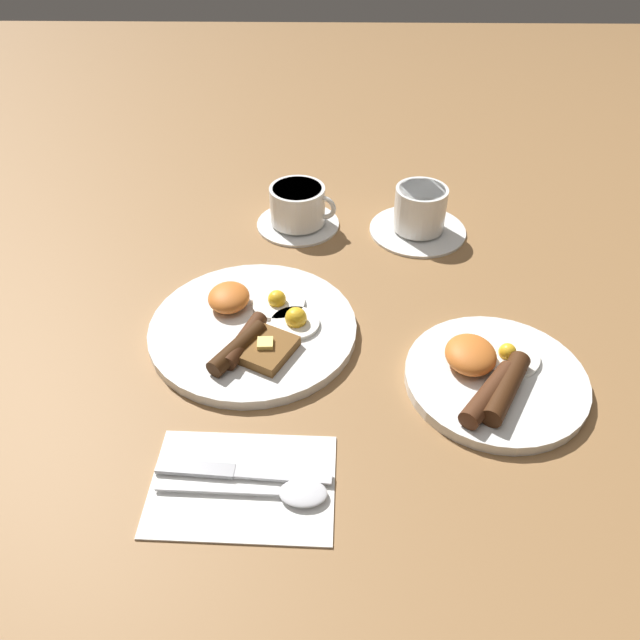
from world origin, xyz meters
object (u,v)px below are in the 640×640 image
(teacup_near, at_px, (298,208))
(spoon, at_px, (286,492))
(breakfast_plate_far, at_px, (493,376))
(teacup_far, at_px, (419,214))
(breakfast_plate_near, at_px, (253,327))
(knife, at_px, (233,471))

(teacup_near, height_order, spoon, teacup_near)
(breakfast_plate_far, bearing_deg, teacup_far, -170.88)
(breakfast_plate_far, height_order, teacup_far, teacup_far)
(breakfast_plate_near, bearing_deg, teacup_near, 170.01)
(spoon, bearing_deg, teacup_near, 93.10)
(teacup_near, bearing_deg, breakfast_plate_far, 34.90)
(breakfast_plate_far, relative_size, teacup_far, 1.40)
(teacup_near, relative_size, knife, 0.73)
(breakfast_plate_near, xyz_separation_m, spoon, (0.26, 0.06, -0.00))
(breakfast_plate_near, relative_size, knife, 1.47)
(teacup_near, distance_m, spoon, 0.54)
(spoon, bearing_deg, breakfast_plate_near, 104.92)
(teacup_near, height_order, knife, teacup_near)
(breakfast_plate_near, relative_size, breakfast_plate_far, 1.25)
(breakfast_plate_near, bearing_deg, knife, 0.10)
(teacup_far, xyz_separation_m, knife, (0.50, -0.25, -0.03))
(breakfast_plate_near, distance_m, teacup_near, 0.29)
(teacup_far, height_order, spoon, teacup_far)
(breakfast_plate_far, xyz_separation_m, teacup_near, (-0.37, -0.26, 0.02))
(breakfast_plate_far, height_order, teacup_near, teacup_near)
(breakfast_plate_far, distance_m, spoon, 0.30)
(breakfast_plate_near, distance_m, spoon, 0.27)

